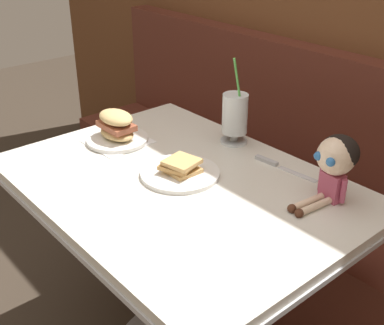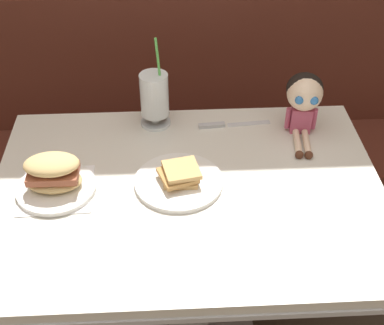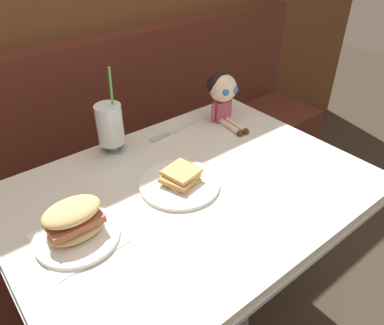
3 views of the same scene
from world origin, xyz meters
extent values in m
cube|color=#512319|center=(0.00, 0.77, 0.23)|extent=(2.60, 0.48, 0.45)
cube|color=#512319|center=(0.00, 0.96, 0.73)|extent=(2.60, 0.10, 0.55)
cube|color=silver|center=(0.00, 0.18, 0.72)|extent=(1.10, 0.80, 0.03)
cube|color=#B7BABF|center=(0.00, 0.18, 0.70)|extent=(1.11, 0.81, 0.02)
cylinder|color=#A5A8AD|center=(0.00, 0.18, 0.37)|extent=(0.14, 0.14, 0.65)
cylinder|color=white|center=(-0.03, 0.20, 0.75)|extent=(0.25, 0.25, 0.01)
cube|color=tan|center=(-0.02, 0.21, 0.76)|extent=(0.10, 0.10, 0.01)
cube|color=#B78447|center=(-0.03, 0.20, 0.78)|extent=(0.12, 0.12, 0.01)
cube|color=tan|center=(-0.02, 0.20, 0.79)|extent=(0.11, 0.11, 0.01)
cylinder|color=silver|center=(-0.09, 0.50, 0.74)|extent=(0.10, 0.10, 0.01)
cylinder|color=silver|center=(-0.09, 0.50, 0.77)|extent=(0.03, 0.03, 0.03)
cylinder|color=silver|center=(-0.09, 0.50, 0.85)|extent=(0.09, 0.09, 0.14)
cylinder|color=pink|center=(-0.09, 0.50, 0.84)|extent=(0.08, 0.08, 0.11)
cylinder|color=#51B74C|center=(-0.07, 0.50, 0.95)|extent=(0.02, 0.05, 0.22)
cube|color=white|center=(-0.37, 0.19, 0.74)|extent=(0.21, 0.21, 0.00)
cylinder|color=white|center=(-0.37, 0.19, 0.75)|extent=(0.22, 0.22, 0.01)
ellipsoid|color=tan|center=(-0.37, 0.19, 0.77)|extent=(0.15, 0.10, 0.04)
cube|color=#995138|center=(-0.37, 0.19, 0.80)|extent=(0.14, 0.09, 0.02)
ellipsoid|color=tan|center=(-0.37, 0.19, 0.83)|extent=(0.15, 0.10, 0.04)
cube|color=silver|center=(0.21, 0.49, 0.74)|extent=(0.14, 0.03, 0.00)
cube|color=#B2B5BA|center=(0.09, 0.48, 0.75)|extent=(0.09, 0.03, 0.01)
cube|color=#B74C6B|center=(0.37, 0.44, 0.78)|extent=(0.07, 0.05, 0.08)
sphere|color=beige|center=(0.37, 0.44, 0.88)|extent=(0.11, 0.11, 0.11)
ellipsoid|color=black|center=(0.37, 0.45, 0.89)|extent=(0.12, 0.12, 0.10)
sphere|color=#2D6BB2|center=(0.34, 0.40, 0.88)|extent=(0.03, 0.03, 0.03)
sphere|color=#2D6BB2|center=(0.38, 0.39, 0.88)|extent=(0.03, 0.03, 0.03)
cylinder|color=beige|center=(0.35, 0.36, 0.75)|extent=(0.03, 0.12, 0.02)
cylinder|color=beige|center=(0.37, 0.36, 0.75)|extent=(0.03, 0.12, 0.02)
sphere|color=#4C2819|center=(0.34, 0.30, 0.75)|extent=(0.03, 0.03, 0.03)
sphere|color=#4C2819|center=(0.37, 0.30, 0.75)|extent=(0.03, 0.03, 0.03)
cylinder|color=#B74C6B|center=(0.33, 0.45, 0.79)|extent=(0.02, 0.02, 0.07)
cylinder|color=#B74C6B|center=(0.41, 0.44, 0.79)|extent=(0.02, 0.02, 0.07)
camera|label=1|loc=(1.06, -0.68, 1.50)|focal=47.32mm
camera|label=2|loc=(-0.05, -0.95, 1.74)|focal=50.62mm
camera|label=3|loc=(-0.56, -0.52, 1.45)|focal=34.34mm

